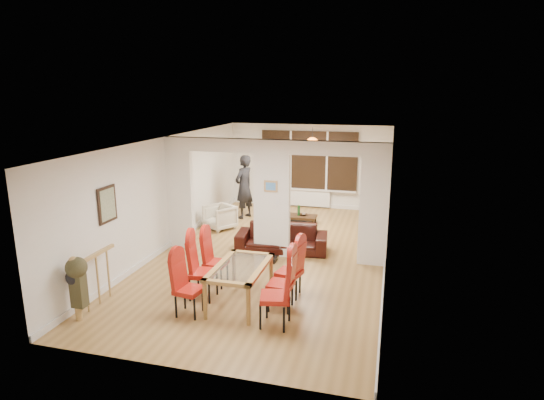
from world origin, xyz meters
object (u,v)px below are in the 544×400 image
at_px(dining_table, 240,284).
at_px(television, 370,214).
at_px(bowl, 303,214).
at_px(dining_chair_lc, 216,259).
at_px(bottle, 299,210).
at_px(dining_chair_lb, 203,269).
at_px(dining_chair_rc, 289,269).
at_px(coffee_table, 298,219).
at_px(dining_chair_la, 189,286).
at_px(person, 244,187).
at_px(dining_chair_ra, 275,292).
at_px(dining_chair_rb, 281,280).
at_px(armchair, 220,217).
at_px(sofa, 282,238).

distance_m(dining_table, television, 5.72).
bearing_deg(dining_table, bowl, 88.61).
relative_size(dining_chair_lc, television, 0.96).
bearing_deg(bottle, dining_chair_lb, -97.89).
xyz_separation_m(dining_chair_rc, coffee_table, (-0.77, 4.53, -0.40)).
xyz_separation_m(dining_chair_la, television, (2.60, 5.99, -0.20)).
bearing_deg(dining_chair_la, coffee_table, 92.03).
height_order(dining_table, bottle, dining_table).
relative_size(person, coffee_table, 1.84).
distance_m(dining_chair_ra, television, 6.09).
distance_m(dining_chair_rb, television, 5.54).
xyz_separation_m(dining_chair_lc, dining_chair_rb, (1.42, -0.63, 0.00)).
relative_size(dining_chair_rb, coffee_table, 1.03).
bearing_deg(dining_chair_rc, dining_chair_la, -128.75).
xyz_separation_m(dining_chair_la, armchair, (-1.26, 4.61, -0.19)).
xyz_separation_m(dining_chair_rc, person, (-2.40, 4.70, 0.40)).
bearing_deg(television, dining_chair_la, 141.17).
bearing_deg(dining_chair_rc, dining_chair_lb, -148.05).
bearing_deg(dining_chair_rb, armchair, 126.76).
height_order(dining_chair_rb, dining_chair_rc, dining_chair_rc).
relative_size(dining_chair_ra, armchair, 1.61).
distance_m(dining_chair_lb, coffee_table, 5.08).
height_order(dining_chair_rb, bottle, dining_chair_rb).
xyz_separation_m(armchair, television, (3.85, 1.38, -0.01)).
bearing_deg(dining_chair_la, dining_chair_rc, 46.63).
distance_m(person, bottle, 1.74).
bearing_deg(coffee_table, dining_chair_lb, -97.81).
distance_m(dining_chair_lc, dining_chair_rb, 1.55).
xyz_separation_m(person, television, (3.56, 0.18, -0.61)).
bearing_deg(coffee_table, dining_chair_rc, -80.40).
bearing_deg(armchair, dining_table, -30.27).
height_order(dining_table, dining_chair_lc, dining_chair_lc).
height_order(dining_chair_ra, television, dining_chair_ra).
distance_m(dining_chair_ra, coffee_table, 5.70).
distance_m(television, bowl, 1.82).
xyz_separation_m(dining_chair_rb, bowl, (-0.60, 5.10, -0.26)).
relative_size(dining_chair_rc, bottle, 3.46).
bearing_deg(television, dining_chair_lb, 138.61).
bearing_deg(armchair, dining_chair_rb, -22.62).
distance_m(dining_chair_lc, armchair, 3.62).
bearing_deg(television, coffee_table, 84.95).
bearing_deg(bowl, sofa, -91.42).
bearing_deg(sofa, dining_chair_lb, -112.31).
bearing_deg(dining_chair_rb, person, 117.69).
height_order(person, bowl, person).
bearing_deg(dining_chair_lc, dining_chair_ra, -38.49).
bearing_deg(dining_chair_la, bowl, 90.70).
xyz_separation_m(sofa, bottle, (-0.07, 2.29, 0.08)).
xyz_separation_m(dining_table, dining_chair_rc, (0.75, 0.51, 0.17)).
xyz_separation_m(dining_chair_rb, dining_chair_rc, (0.03, 0.53, 0.00)).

